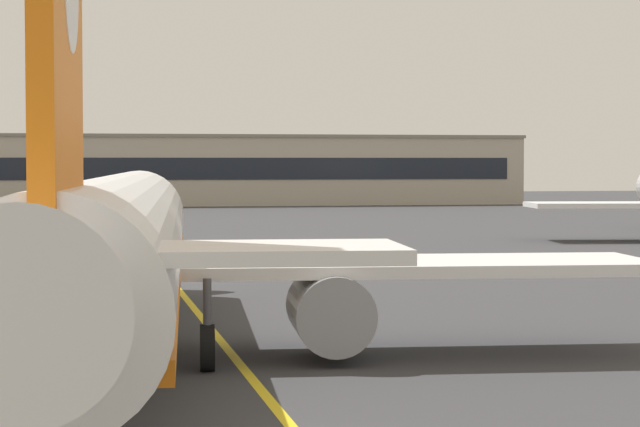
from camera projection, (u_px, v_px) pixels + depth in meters
name	position (u px, v px, depth m)	size (l,w,h in m)	color
taxiway_centreline	(182.00, 294.00, 53.71)	(0.30, 180.00, 0.01)	yellow
airliner_foreground	(116.00, 246.00, 35.46)	(32.28, 41.53, 11.65)	white
safety_cone_by_nose_gear	(159.00, 292.00, 52.15)	(0.44, 0.44, 0.55)	orange
terminal_building	(70.00, 170.00, 158.93)	(119.50, 12.40, 9.24)	#B2A893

